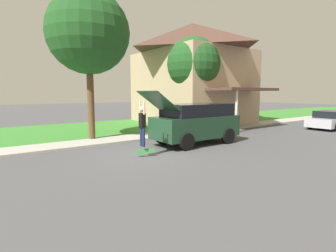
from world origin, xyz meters
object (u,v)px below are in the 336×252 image
at_px(car_down_street, 331,120).
at_px(skateboarder, 142,123).
at_px(skateboard, 145,151).
at_px(lawn_tree_far, 194,64).
at_px(suv_parked, 196,122).
at_px(lawn_tree_near, 88,33).

relative_size(car_down_street, skateboarder, 2.29).
xyz_separation_m(car_down_street, skateboard, (-0.60, -15.54, -0.42)).
height_order(lawn_tree_far, suv_parked, lawn_tree_far).
height_order(car_down_street, skateboard, car_down_street).
distance_m(skateboarder, skateboard, 1.16).
height_order(lawn_tree_near, suv_parked, lawn_tree_near).
distance_m(suv_parked, skateboarder, 3.75).
relative_size(skateboarder, skateboard, 2.54).
bearing_deg(skateboard, car_down_street, 87.79).
bearing_deg(skateboarder, lawn_tree_near, -176.05).
xyz_separation_m(lawn_tree_near, lawn_tree_far, (-0.80, 8.12, -1.04)).
relative_size(lawn_tree_near, skateboard, 10.80).
distance_m(lawn_tree_near, lawn_tree_far, 8.22).
bearing_deg(suv_parked, lawn_tree_far, 139.95).
xyz_separation_m(suv_parked, skateboard, (0.88, -3.56, -0.90)).
distance_m(car_down_street, skateboard, 15.56).
distance_m(lawn_tree_near, car_down_street, 17.68).
relative_size(suv_parked, skateboarder, 2.81).
distance_m(suv_parked, skateboard, 3.78).
xyz_separation_m(suv_parked, skateboarder, (0.83, -3.65, 0.26)).
bearing_deg(lawn_tree_far, lawn_tree_near, -84.38).
height_order(lawn_tree_near, lawn_tree_far, lawn_tree_near).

